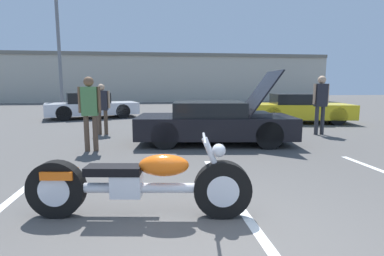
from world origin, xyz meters
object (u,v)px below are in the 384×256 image
Objects in this scene: parked_car_right_row at (298,109)px; spectator_midground at (102,105)px; motorcycle at (139,184)px; parked_car_left_row at (91,106)px; show_car_hood_open at (215,122)px; light_pole at (60,41)px; spectator_near_motorcycle at (321,100)px; spectator_by_show_car at (90,107)px.

spectator_midground is at bearing -155.14° from parked_car_right_row.
parked_car_left_row is at bearing 111.51° from motorcycle.
show_car_hood_open is at bearing -128.16° from parked_car_right_row.
parked_car_right_row is at bearing -27.60° from light_pole.
light_pole is at bearing 139.40° from spectator_near_motorcycle.
spectator_near_motorcycle is 6.92m from spectator_midground.
spectator_midground is (-0.12, 2.48, -0.11)m from spectator_by_show_car.
parked_car_left_row is (-4.59, 6.89, 0.00)m from show_car_hood_open.
motorcycle is (4.75, -14.07, -3.53)m from light_pole.
show_car_hood_open is 3.74m from spectator_near_motorcycle.
motorcycle is at bearing -77.30° from spectator_midground.
spectator_by_show_car is (-6.73, -1.53, -0.06)m from spectator_near_motorcycle.
parked_car_left_row is 7.63m from spectator_by_show_car.
light_pole is 12.18m from show_car_hood_open.
parked_car_left_row is 9.44m from parked_car_right_row.
light_pole is 3.83× the size of spectator_near_motorcycle.
motorcycle is 1.51× the size of spectator_by_show_car.
parked_car_left_row reaches higher than motorcycle.
spectator_by_show_car is at bearing -71.40° from light_pole.
spectator_by_show_car reaches higher than parked_car_right_row.
spectator_near_motorcycle is (5.44, 5.34, 0.71)m from motorcycle.
light_pole is 4.81m from parked_car_left_row.
light_pole is at bearing 162.32° from parked_car_right_row.
light_pole is 1.65× the size of show_car_hood_open.
light_pole is 4.44× the size of spectator_midground.
light_pole is at bearing 131.68° from show_car_hood_open.
motorcycle is 11.61m from parked_car_left_row.
parked_car_left_row is (2.02, -2.78, -3.37)m from light_pole.
parked_car_right_row is (8.96, -2.96, 0.01)m from parked_car_left_row.
spectator_near_motorcycle reaches higher than motorcycle.
show_car_hood_open is at bearing -165.29° from spectator_near_motorcycle.
spectator_midground reaches higher than parked_car_left_row.
spectator_by_show_car reaches higher than spectator_midground.
light_pole reaches higher than spectator_near_motorcycle.
spectator_by_show_car is 2.49m from spectator_midground.
show_car_hood_open reaches higher than motorcycle.
parked_car_left_row is at bearing 100.83° from spectator_by_show_car.
spectator_midground is (-3.28, 1.89, 0.38)m from show_car_hood_open.
spectator_near_motorcycle is at bearing -95.01° from parked_car_right_row.
spectator_by_show_car is at bearing -87.15° from spectator_midground.
spectator_near_motorcycle reaches higher than spectator_midground.
motorcycle is 0.62× the size of show_car_hood_open.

